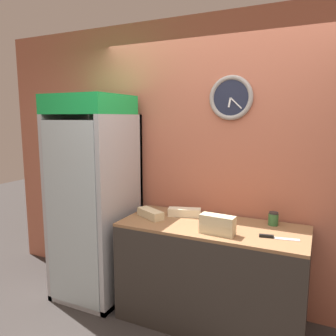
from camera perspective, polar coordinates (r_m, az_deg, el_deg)
The scene contains 9 objects.
wall_back at distance 3.08m, azimuth 10.02°, elevation 0.74°, with size 5.20×0.10×2.70m.
prep_counter at distance 3.00m, azimuth 7.49°, elevation -17.79°, with size 1.55×0.67×0.88m.
beverage_cooler at distance 3.34m, azimuth -12.19°, elevation -3.52°, with size 0.68×0.72×1.99m.
sandwich_stack_bottom at distance 2.62m, azimuth 8.59°, elevation -10.50°, with size 0.27×0.11×0.07m.
sandwich_stack_middle at distance 2.60m, azimuth 8.63°, elevation -8.95°, with size 0.28×0.12×0.07m.
sandwich_flat_left at distance 3.00m, azimuth -3.08°, elevation -7.93°, with size 0.30×0.23×0.07m.
sandwich_flat_right at distance 3.04m, azimuth 2.88°, elevation -7.69°, with size 0.31×0.18×0.07m.
chefs_knife at distance 2.64m, azimuth 17.88°, elevation -11.38°, with size 0.29×0.08×0.02m.
condiment_jar at distance 2.92m, azimuth 17.87°, elevation -8.41°, with size 0.08×0.08×0.11m.
Camera 1 is at (0.80, -1.68, 1.78)m, focal length 35.00 mm.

